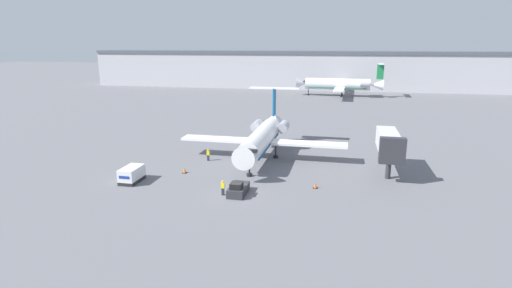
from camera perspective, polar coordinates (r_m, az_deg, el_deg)
The scene contains 11 objects.
ground_plane at distance 48.13m, azimuth -2.98°, elevation -7.42°, with size 600.00×600.00×0.00m, color slate.
terminal_building at distance 163.92m, azimuth 8.02°, elevation 10.48°, with size 180.00×16.80×14.70m.
airplane_main at distance 62.47m, azimuth 0.95°, elevation 1.04°, with size 26.22×24.16×10.05m.
pushback_tug at distance 48.49m, azimuth -2.56°, elevation -6.45°, with size 1.96×4.05×1.73m.
luggage_cart at distance 54.93m, azimuth -17.33°, elevation -4.18°, with size 2.07×3.78×2.00m.
worker_near_tug at distance 48.12m, azimuth -4.76°, elevation -6.19°, with size 0.40×0.26×1.87m.
worker_by_wing at distance 62.19m, azimuth -6.85°, elevation -1.50°, with size 0.40×0.26×1.86m.
traffic_cone_left at distance 57.02m, azimuth -10.15°, elevation -3.73°, with size 0.63×0.63×0.79m.
traffic_cone_right at distance 50.97m, azimuth 8.48°, elevation -5.90°, with size 0.58×0.58×0.72m.
airplane_parked_far_left at distance 140.29m, azimuth 11.89°, elevation 8.37°, with size 29.02×30.19×11.14m.
jet_bridge at distance 57.35m, azimuth 18.44°, elevation 0.07°, with size 3.20×10.07×6.19m.
Camera 1 is at (11.72, -43.17, 17.76)m, focal length 28.00 mm.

